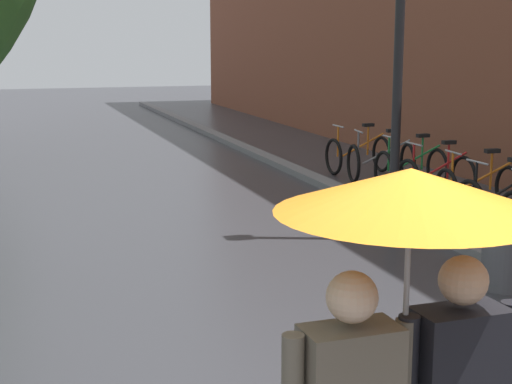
{
  "coord_description": "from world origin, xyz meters",
  "views": [
    {
      "loc": [
        -2.06,
        -2.6,
        2.52
      ],
      "look_at": [
        -0.22,
        3.06,
        1.35
      ],
      "focal_mm": 54.15,
      "sensor_mm": 36.0,
      "label": 1
    }
  ],
  "objects_px": {
    "parked_bicycle_6": "(411,168)",
    "litter_bin": "(504,249)",
    "parked_bicycle_5": "(436,177)",
    "parked_bicycle_4": "(478,189)",
    "parked_bicycle_3": "(501,200)",
    "parked_bicycle_8": "(358,154)",
    "couple_under_umbrella": "(406,331)",
    "street_lamp_post": "(399,38)",
    "parked_bicycle_7": "(381,161)"
  },
  "relations": [
    {
      "from": "parked_bicycle_3",
      "to": "parked_bicycle_7",
      "type": "bearing_deg",
      "value": 89.62
    },
    {
      "from": "parked_bicycle_3",
      "to": "couple_under_umbrella",
      "type": "xyz_separation_m",
      "value": [
        -4.86,
        -6.08,
        0.97
      ]
    },
    {
      "from": "parked_bicycle_6",
      "to": "parked_bicycle_7",
      "type": "relative_size",
      "value": 0.93
    },
    {
      "from": "parked_bicycle_8",
      "to": "litter_bin",
      "type": "height_order",
      "value": "parked_bicycle_8"
    },
    {
      "from": "parked_bicycle_4",
      "to": "parked_bicycle_6",
      "type": "relative_size",
      "value": 1.03
    },
    {
      "from": "parked_bicycle_4",
      "to": "parked_bicycle_7",
      "type": "xyz_separation_m",
      "value": [
        -0.16,
        2.78,
        0.0
      ]
    },
    {
      "from": "parked_bicycle_4",
      "to": "couple_under_umbrella",
      "type": "height_order",
      "value": "couple_under_umbrella"
    },
    {
      "from": "parked_bicycle_3",
      "to": "parked_bicycle_4",
      "type": "bearing_deg",
      "value": 77.42
    },
    {
      "from": "street_lamp_post",
      "to": "litter_bin",
      "type": "relative_size",
      "value": 5.14
    },
    {
      "from": "parked_bicycle_7",
      "to": "couple_under_umbrella",
      "type": "bearing_deg",
      "value": -116.73
    },
    {
      "from": "parked_bicycle_5",
      "to": "litter_bin",
      "type": "bearing_deg",
      "value": -112.38
    },
    {
      "from": "parked_bicycle_6",
      "to": "parked_bicycle_5",
      "type": "bearing_deg",
      "value": -93.44
    },
    {
      "from": "parked_bicycle_4",
      "to": "parked_bicycle_6",
      "type": "distance_m",
      "value": 1.93
    },
    {
      "from": "parked_bicycle_7",
      "to": "parked_bicycle_6",
      "type": "bearing_deg",
      "value": -80.53
    },
    {
      "from": "parked_bicycle_8",
      "to": "street_lamp_post",
      "type": "bearing_deg",
      "value": -110.38
    },
    {
      "from": "parked_bicycle_5",
      "to": "parked_bicycle_6",
      "type": "distance_m",
      "value": 0.91
    },
    {
      "from": "parked_bicycle_3",
      "to": "parked_bicycle_8",
      "type": "height_order",
      "value": "same"
    },
    {
      "from": "parked_bicycle_5",
      "to": "parked_bicycle_7",
      "type": "bearing_deg",
      "value": 92.8
    },
    {
      "from": "parked_bicycle_5",
      "to": "street_lamp_post",
      "type": "xyz_separation_m",
      "value": [
        -1.83,
        -1.98,
        2.17
      ]
    },
    {
      "from": "parked_bicycle_5",
      "to": "litter_bin",
      "type": "distance_m",
      "value": 4.47
    },
    {
      "from": "parked_bicycle_3",
      "to": "parked_bicycle_7",
      "type": "height_order",
      "value": "same"
    },
    {
      "from": "litter_bin",
      "to": "street_lamp_post",
      "type": "bearing_deg",
      "value": 93.28
    },
    {
      "from": "parked_bicycle_5",
      "to": "couple_under_umbrella",
      "type": "distance_m",
      "value": 9.41
    },
    {
      "from": "parked_bicycle_8",
      "to": "parked_bicycle_4",
      "type": "bearing_deg",
      "value": -87.58
    },
    {
      "from": "parked_bicycle_3",
      "to": "parked_bicycle_8",
      "type": "distance_m",
      "value": 4.57
    },
    {
      "from": "parked_bicycle_3",
      "to": "parked_bicycle_5",
      "type": "bearing_deg",
      "value": 86.63
    },
    {
      "from": "parked_bicycle_6",
      "to": "litter_bin",
      "type": "relative_size",
      "value": 1.28
    },
    {
      "from": "couple_under_umbrella",
      "to": "parked_bicycle_5",
      "type": "bearing_deg",
      "value": 57.97
    },
    {
      "from": "parked_bicycle_6",
      "to": "couple_under_umbrella",
      "type": "bearing_deg",
      "value": -119.57
    },
    {
      "from": "parked_bicycle_3",
      "to": "parked_bicycle_4",
      "type": "relative_size",
      "value": 0.98
    },
    {
      "from": "parked_bicycle_5",
      "to": "street_lamp_post",
      "type": "relative_size",
      "value": 0.25
    },
    {
      "from": "parked_bicycle_3",
      "to": "litter_bin",
      "type": "relative_size",
      "value": 1.3
    },
    {
      "from": "parked_bicycle_3",
      "to": "street_lamp_post",
      "type": "bearing_deg",
      "value": -175.86
    },
    {
      "from": "parked_bicycle_7",
      "to": "couple_under_umbrella",
      "type": "relative_size",
      "value": 0.58
    },
    {
      "from": "parked_bicycle_6",
      "to": "parked_bicycle_8",
      "type": "distance_m",
      "value": 1.81
    },
    {
      "from": "parked_bicycle_3",
      "to": "parked_bicycle_5",
      "type": "distance_m",
      "value": 1.86
    },
    {
      "from": "couple_under_umbrella",
      "to": "street_lamp_post",
      "type": "distance_m",
      "value": 6.84
    },
    {
      "from": "parked_bicycle_5",
      "to": "litter_bin",
      "type": "height_order",
      "value": "parked_bicycle_5"
    },
    {
      "from": "couple_under_umbrella",
      "to": "parked_bicycle_6",
      "type": "bearing_deg",
      "value": 60.43
    },
    {
      "from": "parked_bicycle_7",
      "to": "litter_bin",
      "type": "height_order",
      "value": "parked_bicycle_7"
    },
    {
      "from": "parked_bicycle_6",
      "to": "parked_bicycle_3",
      "type": "bearing_deg",
      "value": -93.4
    },
    {
      "from": "street_lamp_post",
      "to": "parked_bicycle_5",
      "type": "bearing_deg",
      "value": 47.36
    },
    {
      "from": "parked_bicycle_3",
      "to": "street_lamp_post",
      "type": "height_order",
      "value": "street_lamp_post"
    },
    {
      "from": "parked_bicycle_3",
      "to": "parked_bicycle_6",
      "type": "bearing_deg",
      "value": 86.6
    },
    {
      "from": "parked_bicycle_8",
      "to": "couple_under_umbrella",
      "type": "distance_m",
      "value": 11.76
    },
    {
      "from": "parked_bicycle_6",
      "to": "street_lamp_post",
      "type": "relative_size",
      "value": 0.25
    },
    {
      "from": "parked_bicycle_6",
      "to": "street_lamp_post",
      "type": "xyz_separation_m",
      "value": [
        -1.88,
        -2.89,
        2.17
      ]
    },
    {
      "from": "parked_bicycle_4",
      "to": "couple_under_umbrella",
      "type": "bearing_deg",
      "value": -126.1
    },
    {
      "from": "parked_bicycle_8",
      "to": "street_lamp_post",
      "type": "xyz_separation_m",
      "value": [
        -1.74,
        -4.69,
        2.17
      ]
    },
    {
      "from": "parked_bicycle_3",
      "to": "parked_bicycle_5",
      "type": "xyz_separation_m",
      "value": [
        0.11,
        1.86,
        0.0
      ]
    }
  ]
}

